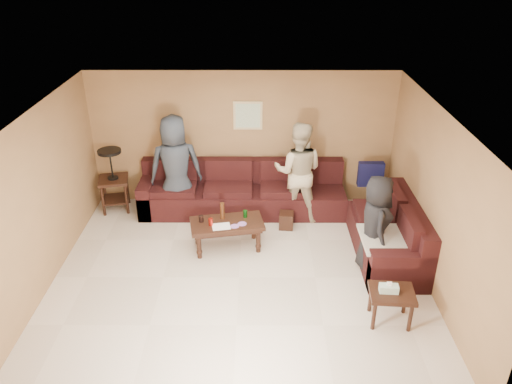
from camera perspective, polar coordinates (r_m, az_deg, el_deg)
room at (r=6.69m, az=-2.16°, el=1.74°), size 5.60×5.50×2.50m
sectional_sofa at (r=8.67m, az=3.75°, el=-1.97°), size 4.65×2.90×0.97m
coffee_table at (r=8.01m, az=-3.37°, el=-3.90°), size 1.24×0.78×0.76m
end_table_left at (r=9.41m, az=-16.01°, el=1.45°), size 0.61×0.61×1.18m
side_table_right at (r=6.79m, az=15.19°, el=-11.37°), size 0.60×0.51×0.62m
waste_bin at (r=8.69m, az=3.47°, el=-3.25°), size 0.26×0.26×0.29m
wall_art at (r=8.98m, az=-0.94°, el=8.74°), size 0.52×0.04×0.52m
person_left at (r=8.86m, az=-9.15°, el=2.83°), size 1.02×0.77×1.88m
person_middle at (r=8.72m, az=4.85°, el=2.36°), size 0.97×0.82×1.79m
person_right at (r=7.57m, az=13.48°, el=-3.55°), size 0.49×0.75×1.52m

